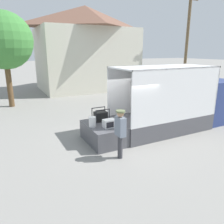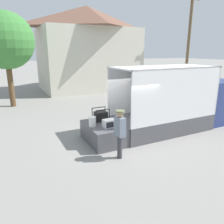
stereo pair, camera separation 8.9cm
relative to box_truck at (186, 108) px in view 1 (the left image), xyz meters
The scene contains 10 objects.
ground_plane 4.09m from the box_truck, behind, with size 160.00×160.00×0.00m, color gray.
box_truck is the anchor object (origin of this frame).
tailgate_deck 4.71m from the box_truck, behind, with size 1.40×2.03×0.79m, color #4C4C51.
microwave 4.64m from the box_truck, behind, with size 0.49×0.36×0.33m.
portable_generator 4.59m from the box_truck, behind, with size 0.66×0.49×0.57m.
orange_bucket 5.19m from the box_truck, behind, with size 0.29×0.29×0.41m.
worker_person 5.02m from the box_truck, 161.53° to the right, with size 0.32×0.44×1.79m.
house_backdrop 13.57m from the box_truck, 91.56° to the left, with size 9.41×6.77×7.84m.
utility_pole 12.25m from the box_truck, 46.00° to the left, with size 1.80×0.28×8.90m.
street_tree 12.00m from the box_truck, 132.59° to the left, with size 3.69×3.69×6.24m.
Camera 1 is at (-4.32, -7.87, 3.78)m, focal length 35.00 mm.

